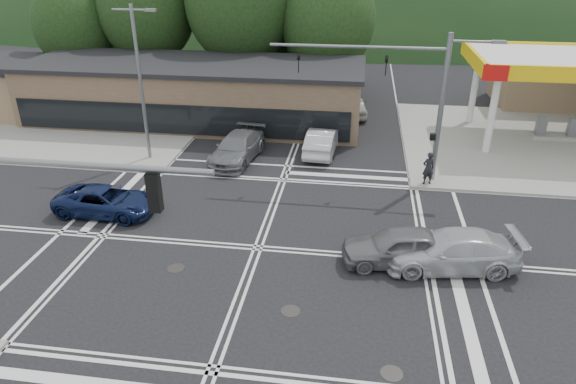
# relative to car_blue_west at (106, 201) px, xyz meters

# --- Properties ---
(ground) EXTENTS (120.00, 120.00, 0.00)m
(ground) POSITION_rel_car_blue_west_xyz_m (7.90, -2.06, -0.68)
(ground) COLOR black
(ground) RESTS_ON ground
(sidewalk_ne) EXTENTS (16.00, 16.00, 0.15)m
(sidewalk_ne) POSITION_rel_car_blue_west_xyz_m (22.90, 12.94, -0.61)
(sidewalk_ne) COLOR gray
(sidewalk_ne) RESTS_ON ground
(sidewalk_nw) EXTENTS (16.00, 16.00, 0.15)m
(sidewalk_nw) POSITION_rel_car_blue_west_xyz_m (-7.10, 12.94, -0.61)
(sidewalk_nw) COLOR gray
(sidewalk_nw) RESTS_ON ground
(gas_station_canopy) EXTENTS (12.32, 8.34, 5.75)m
(gas_station_canopy) POSITION_rel_car_blue_west_xyz_m (24.88, 13.94, 4.36)
(gas_station_canopy) COLOR silver
(gas_station_canopy) RESTS_ON ground
(convenience_store) EXTENTS (10.00, 6.00, 3.80)m
(convenience_store) POSITION_rel_car_blue_west_xyz_m (27.90, 22.94, 1.22)
(convenience_store) COLOR #846B4F
(convenience_store) RESTS_ON ground
(commercial_row) EXTENTS (24.00, 8.00, 4.00)m
(commercial_row) POSITION_rel_car_blue_west_xyz_m (-0.10, 14.94, 1.32)
(commercial_row) COLOR brown
(commercial_row) RESTS_ON ground
(hill_north) EXTENTS (252.00, 126.00, 140.00)m
(hill_north) POSITION_rel_car_blue_west_xyz_m (7.90, 87.94, -0.68)
(hill_north) COLOR black
(hill_north) RESTS_ON ground
(tree_n_a) EXTENTS (8.00, 8.00, 11.75)m
(tree_n_a) POSITION_rel_car_blue_west_xyz_m (-6.10, 21.94, 6.46)
(tree_n_a) COLOR #382619
(tree_n_a) RESTS_ON ground
(tree_n_b) EXTENTS (9.00, 9.00, 12.98)m
(tree_n_b) POSITION_rel_car_blue_west_xyz_m (1.90, 21.94, 7.11)
(tree_n_b) COLOR #382619
(tree_n_b) RESTS_ON ground
(tree_n_c) EXTENTS (7.60, 7.60, 10.87)m
(tree_n_c) POSITION_rel_car_blue_west_xyz_m (8.90, 21.94, 5.81)
(tree_n_c) COLOR #382619
(tree_n_c) RESTS_ON ground
(tree_n_d) EXTENTS (6.80, 6.80, 9.76)m
(tree_n_d) POSITION_rel_car_blue_west_xyz_m (-12.10, 20.94, 5.16)
(tree_n_d) COLOR #382619
(tree_n_d) RESTS_ON ground
(tree_n_e) EXTENTS (8.40, 8.40, 11.98)m
(tree_n_e) POSITION_rel_car_blue_west_xyz_m (5.90, 25.94, 6.46)
(tree_n_e) COLOR #382619
(tree_n_e) RESTS_ON ground
(streetlight_nw) EXTENTS (2.50, 0.25, 9.00)m
(streetlight_nw) POSITION_rel_car_blue_west_xyz_m (-0.54, 6.94, 4.37)
(streetlight_nw) COLOR slate
(streetlight_nw) RESTS_ON ground
(signal_mast_ne) EXTENTS (11.65, 0.30, 8.00)m
(signal_mast_ne) POSITION_rel_car_blue_west_xyz_m (14.84, 6.14, 4.39)
(signal_mast_ne) COLOR slate
(signal_mast_ne) RESTS_ON ground
(car_blue_west) EXTENTS (4.98, 2.45, 1.36)m
(car_blue_west) POSITION_rel_car_blue_west_xyz_m (0.00, 0.00, 0.00)
(car_blue_west) COLOR #0E183F
(car_blue_west) RESTS_ON ground
(car_grey_center) EXTENTS (4.87, 2.57, 1.58)m
(car_grey_center) POSITION_rel_car_blue_west_xyz_m (13.83, -2.36, 0.11)
(car_grey_center) COLOR slate
(car_grey_center) RESTS_ON ground
(car_silver_east) EXTENTS (5.70, 2.91, 1.59)m
(car_silver_east) POSITION_rel_car_blue_west_xyz_m (15.90, -2.36, 0.11)
(car_silver_east) COLOR #B2B5BA
(car_silver_east) RESTS_ON ground
(car_queue_a) EXTENTS (2.02, 4.96, 1.60)m
(car_queue_a) POSITION_rel_car_blue_west_xyz_m (9.70, 9.56, 0.12)
(car_queue_a) COLOR #B2B5BA
(car_queue_a) RESTS_ON ground
(car_queue_b) EXTENTS (2.16, 4.45, 1.46)m
(car_queue_b) POSITION_rel_car_blue_west_xyz_m (11.51, 17.64, 0.05)
(car_queue_b) COLOR beige
(car_queue_b) RESTS_ON ground
(car_northbound) EXTENTS (2.95, 5.75, 1.60)m
(car_northbound) POSITION_rel_car_blue_west_xyz_m (4.72, 7.60, 0.12)
(car_northbound) COLOR slate
(car_northbound) RESTS_ON ground
(pedestrian) EXTENTS (0.78, 0.64, 1.83)m
(pedestrian) POSITION_rel_car_blue_west_xyz_m (15.74, 5.44, 0.38)
(pedestrian) COLOR black
(pedestrian) RESTS_ON sidewalk_ne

